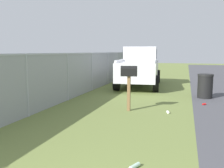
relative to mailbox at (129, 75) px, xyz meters
name	(u,v)px	position (x,y,z in m)	size (l,w,h in m)	color
mailbox	(129,75)	(0.00, 0.00, 0.00)	(0.28, 0.53, 1.41)	brown
pickup_truck	(140,65)	(5.73, 0.71, -0.03)	(5.23, 2.45, 2.09)	silver
trash_bin	(205,86)	(2.95, -2.43, -0.65)	(0.60, 0.60, 0.96)	black
fence_section	(81,72)	(2.20, 2.59, -0.16)	(17.43, 0.07, 1.79)	#9EA3A8
litter_bottle_far_scatter	(135,166)	(-3.75, -0.96, -1.09)	(0.07, 0.07, 0.22)	#B2D8BF
litter_can_midfield_a	(204,104)	(1.53, -2.32, -1.09)	(0.07, 0.07, 0.12)	red
litter_cup_by_mailbox	(168,112)	(-0.01, -1.20, -1.09)	(0.08, 0.08, 0.10)	white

